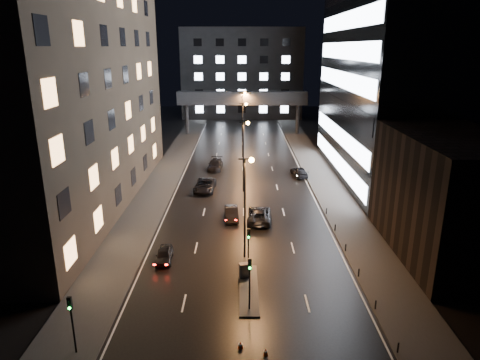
{
  "coord_description": "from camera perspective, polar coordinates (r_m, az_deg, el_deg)",
  "views": [
    {
      "loc": [
        -0.41,
        -30.06,
        19.86
      ],
      "look_at": [
        -0.47,
        20.72,
        4.0
      ],
      "focal_mm": 32.0,
      "sensor_mm": 36.0,
      "label": 1
    }
  ],
  "objects": [
    {
      "name": "streetlight_mid_b",
      "position": [
        79.19,
        0.48,
        7.63
      ],
      "size": [
        1.45,
        0.5,
        10.15
      ],
      "color": "black",
      "rests_on": "ground"
    },
    {
      "name": "streetlight_far",
      "position": [
        98.96,
        0.4,
        9.58
      ],
      "size": [
        1.45,
        0.5,
        10.15
      ],
      "color": "black",
      "rests_on": "ground"
    },
    {
      "name": "ground",
      "position": [
        72.82,
        0.39,
        1.52
      ],
      "size": [
        160.0,
        160.0,
        0.0
      ],
      "primitive_type": "plane",
      "color": "black",
      "rests_on": "ground"
    },
    {
      "name": "sidewalk_right",
      "position": [
        69.21,
        10.81,
        0.42
      ],
      "size": [
        5.0,
        110.0,
        0.15
      ],
      "primitive_type": "cube",
      "color": "#383533",
      "rests_on": "ground"
    },
    {
      "name": "car_away_a",
      "position": [
        42.54,
        -10.06,
        -9.8
      ],
      "size": [
        1.73,
        3.85,
        1.29
      ],
      "primitive_type": "imported",
      "rotation": [
        0.0,
        0.0,
        0.06
      ],
      "color": "black",
      "rests_on": "ground"
    },
    {
      "name": "cone_a",
      "position": [
        31.52,
        0.07,
        -21.14
      ],
      "size": [
        0.51,
        0.51,
        0.49
      ],
      "primitive_type": "cone",
      "rotation": [
        0.0,
        0.0,
        -0.32
      ],
      "color": "#F94F0D",
      "rests_on": "ground"
    },
    {
      "name": "sidewalk_left",
      "position": [
        69.06,
        -10.02,
        0.43
      ],
      "size": [
        5.0,
        110.0,
        0.15
      ],
      "primitive_type": "cube",
      "color": "#383533",
      "rests_on": "ground"
    },
    {
      "name": "building_right_low",
      "position": [
        46.2,
        26.3,
        -1.97
      ],
      "size": [
        10.0,
        18.0,
        12.0
      ],
      "primitive_type": "cube",
      "color": "black",
      "rests_on": "ground"
    },
    {
      "name": "streetlight_mid_a",
      "position": [
        59.58,
        0.61,
        4.38
      ],
      "size": [
        1.45,
        0.5,
        10.15
      ],
      "color": "black",
      "rests_on": "ground"
    },
    {
      "name": "building_far",
      "position": [
        128.27,
        0.25,
        14.05
      ],
      "size": [
        34.0,
        14.0,
        25.0
      ],
      "primitive_type": "cube",
      "color": "#333335",
      "rests_on": "ground"
    },
    {
      "name": "building_right_glass",
      "position": [
        70.83,
        22.27,
        18.27
      ],
      "size": [
        20.0,
        36.0,
        45.0
      ],
      "primitive_type": "cube",
      "color": "black",
      "rests_on": "ground"
    },
    {
      "name": "car_away_c",
      "position": [
        61.6,
        -4.7,
        -0.72
      ],
      "size": [
        3.09,
        6.08,
        1.65
      ],
      "primitive_type": "imported",
      "rotation": [
        0.0,
        0.0,
        -0.06
      ],
      "color": "black",
      "rests_on": "ground"
    },
    {
      "name": "traffic_signal_far",
      "position": [
        33.55,
        1.3,
        -12.65
      ],
      "size": [
        0.28,
        0.34,
        4.4
      ],
      "color": "black",
      "rests_on": "median_island"
    },
    {
      "name": "car_away_d",
      "position": [
        72.5,
        -3.3,
        2.08
      ],
      "size": [
        2.59,
        5.71,
        1.62
      ],
      "primitive_type": "imported",
      "rotation": [
        0.0,
        0.0,
        -0.06
      ],
      "color": "black",
      "rests_on": "ground"
    },
    {
      "name": "building_left",
      "position": [
        58.4,
        -23.13,
        16.16
      ],
      "size": [
        15.0,
        48.0,
        40.0
      ],
      "primitive_type": "cube",
      "color": "#2D2319",
      "rests_on": "ground"
    },
    {
      "name": "streetlight_near",
      "position": [
        40.34,
        0.87,
        -2.0
      ],
      "size": [
        1.45,
        0.5,
        10.15
      ],
      "color": "black",
      "rests_on": "ground"
    },
    {
      "name": "car_away_b",
      "position": [
        51.5,
        -1.16,
        -4.46
      ],
      "size": [
        1.88,
        4.55,
        1.47
      ],
      "primitive_type": "imported",
      "rotation": [
        0.0,
        0.0,
        0.07
      ],
      "color": "black",
      "rests_on": "ground"
    },
    {
      "name": "car_toward_b",
      "position": [
        69.05,
        7.9,
        1.07
      ],
      "size": [
        2.59,
        5.11,
        1.42
      ],
      "primitive_type": "imported",
      "rotation": [
        0.0,
        0.0,
        3.27
      ],
      "color": "black",
      "rests_on": "ground"
    },
    {
      "name": "traffic_signal_near",
      "position": [
        38.41,
        1.13,
        -8.54
      ],
      "size": [
        0.28,
        0.34,
        4.4
      ],
      "color": "black",
      "rests_on": "median_island"
    },
    {
      "name": "car_toward_a",
      "position": [
        50.92,
        2.57,
        -4.65
      ],
      "size": [
        3.03,
        5.95,
        1.61
      ],
      "primitive_type": "imported",
      "rotation": [
        0.0,
        0.0,
        3.08
      ],
      "color": "black",
      "rests_on": "ground"
    },
    {
      "name": "cone_b",
      "position": [
        30.98,
        3.44,
        -21.91
      ],
      "size": [
        0.38,
        0.38,
        0.54
      ],
      "primitive_type": "cone",
      "rotation": [
        0.0,
        0.0,
        -0.2
      ],
      "color": "#F3570C",
      "rests_on": "ground"
    },
    {
      "name": "utility_cabinet",
      "position": [
        38.93,
        0.53,
        -11.94
      ],
      "size": [
        0.94,
        0.75,
        1.33
      ],
      "primitive_type": "cube",
      "rotation": [
        0.0,
        0.0,
        0.26
      ],
      "color": "#444446",
      "rests_on": "median_island"
    },
    {
      "name": "skybridge",
      "position": [
        100.72,
        0.3,
        10.78
      ],
      "size": [
        30.0,
        3.0,
        10.0
      ],
      "color": "#333335",
      "rests_on": "ground"
    },
    {
      "name": "bollard_row",
      "position": [
        42.73,
        14.68,
        -10.29
      ],
      "size": [
        0.12,
        25.12,
        0.9
      ],
      "color": "black",
      "rests_on": "ground"
    },
    {
      "name": "median_island",
      "position": [
        37.68,
        1.17,
        -14.33
      ],
      "size": [
        1.6,
        8.0,
        0.15
      ],
      "primitive_type": "cube",
      "color": "#383533",
      "rests_on": "ground"
    },
    {
      "name": "traffic_signal_corner",
      "position": [
        31.42,
        -21.55,
        -16.59
      ],
      "size": [
        0.28,
        0.34,
        4.4
      ],
      "color": "black",
      "rests_on": "ground"
    }
  ]
}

